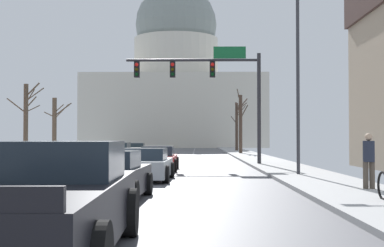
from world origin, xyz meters
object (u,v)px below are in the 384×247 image
(street_lamp_right, at_px, (292,66))
(pickup_truck_near_03, at_px, (44,205))
(pedestrian_00, at_px, (369,158))
(sedan_oncoming_01, at_px, (136,149))
(sedan_near_00, at_px, (159,159))
(sedan_oncoming_00, at_px, (118,152))
(sedan_near_02, at_px, (106,177))
(sedan_near_01, at_px, (145,165))
(signal_gantry, at_px, (211,79))

(street_lamp_right, distance_m, pickup_truck_near_03, 16.52)
(pickup_truck_near_03, xyz_separation_m, pedestrian_00, (7.12, 8.45, 0.32))
(sedan_oncoming_01, bearing_deg, pedestrian_00, -72.40)
(sedan_near_00, distance_m, pedestrian_00, 13.05)
(sedan_oncoming_00, bearing_deg, sedan_near_02, -82.04)
(sedan_oncoming_00, bearing_deg, pickup_truck_near_03, -83.13)
(street_lamp_right, relative_size, sedan_near_01, 1.79)
(sedan_near_01, xyz_separation_m, pedestrian_00, (7.08, -4.77, 0.46))
(sedan_near_00, distance_m, sedan_near_02, 12.82)
(sedan_oncoming_00, bearing_deg, sedan_near_00, -72.02)
(street_lamp_right, xyz_separation_m, sedan_oncoming_01, (-9.81, 28.02, -4.09))
(signal_gantry, relative_size, sedan_oncoming_00, 1.69)
(sedan_near_00, relative_size, sedan_oncoming_00, 0.99)
(sedan_near_00, height_order, sedan_near_02, sedan_near_02)
(signal_gantry, distance_m, sedan_oncoming_01, 20.69)
(sedan_oncoming_00, relative_size, sedan_oncoming_01, 1.09)
(pickup_truck_near_03, distance_m, sedan_oncoming_00, 31.64)
(sedan_near_02, relative_size, pickup_truck_near_03, 0.77)
(street_lamp_right, bearing_deg, sedan_oncoming_01, 109.30)
(street_lamp_right, xyz_separation_m, pickup_truck_near_03, (-6.01, -14.88, -3.91))
(signal_gantry, xyz_separation_m, sedan_near_02, (-3.17, -17.21, -4.49))
(street_lamp_right, distance_m, sedan_oncoming_00, 19.64)
(sedan_near_00, relative_size, sedan_near_02, 1.03)
(sedan_near_02, distance_m, sedan_oncoming_00, 25.02)
(sedan_near_00, bearing_deg, sedan_near_01, -90.56)
(signal_gantry, relative_size, sedan_near_00, 1.72)
(sedan_oncoming_01, bearing_deg, pickup_truck_near_03, -84.93)
(sedan_near_02, bearing_deg, sedan_near_00, 88.13)
(sedan_near_01, relative_size, pickup_truck_near_03, 0.74)
(street_lamp_right, height_order, sedan_oncoming_01, street_lamp_right)
(signal_gantry, height_order, sedan_near_00, signal_gantry)
(sedan_near_02, bearing_deg, sedan_oncoming_01, 95.49)
(sedan_oncoming_00, bearing_deg, signal_gantry, -48.78)
(pickup_truck_near_03, height_order, pedestrian_00, pedestrian_00)
(pickup_truck_near_03, relative_size, sedan_oncoming_00, 1.23)
(street_lamp_right, distance_m, sedan_oncoming_01, 29.97)
(sedan_near_01, bearing_deg, sedan_oncoming_00, 101.87)
(street_lamp_right, xyz_separation_m, sedan_near_00, (-5.91, 4.56, -4.06))
(sedan_near_02, xyz_separation_m, sedan_oncoming_01, (-3.49, 36.27, -0.06))
(signal_gantry, height_order, pedestrian_00, signal_gantry)
(sedan_near_01, xyz_separation_m, sedan_near_02, (-0.36, -6.59, 0.02))
(sedan_near_02, height_order, sedan_oncoming_00, sedan_near_02)
(street_lamp_right, bearing_deg, sedan_near_01, -164.45)
(street_lamp_right, bearing_deg, sedan_near_02, -127.50)
(sedan_near_00, bearing_deg, pickup_truck_near_03, -90.29)
(street_lamp_right, relative_size, sedan_near_00, 1.66)
(signal_gantry, relative_size, pedestrian_00, 4.85)
(street_lamp_right, bearing_deg, signal_gantry, 109.44)
(sedan_oncoming_01, height_order, pedestrian_00, pedestrian_00)
(signal_gantry, xyz_separation_m, street_lamp_right, (3.16, -8.96, -0.45))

